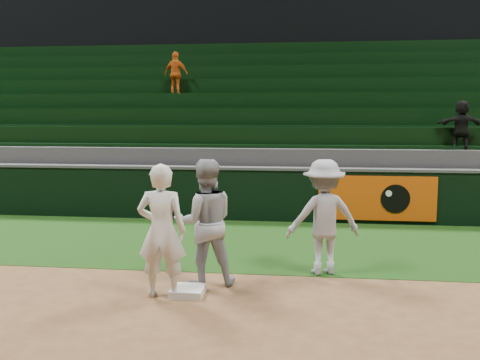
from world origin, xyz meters
name	(u,v)px	position (x,y,z in m)	size (l,w,h in m)	color
ground	(202,292)	(0.00, 0.00, 0.00)	(70.00, 70.00, 0.00)	brown
foul_grass	(232,241)	(0.00, 3.00, 0.00)	(36.00, 4.20, 0.01)	#12330C
upper_deck	(276,35)	(0.00, 17.45, 6.00)	(40.00, 12.00, 12.00)	black
first_base	(188,291)	(-0.18, -0.12, 0.05)	(0.45, 0.45, 0.10)	silver
first_baseman	(162,231)	(-0.49, -0.24, 0.91)	(0.66, 0.44, 1.82)	white
baserunner	(205,222)	(-0.02, 0.36, 0.92)	(0.89, 0.69, 1.83)	#9A9DA4
base_coach	(324,217)	(1.69, 1.10, 0.89)	(1.15, 0.66, 1.77)	#9FA2AC
field_wall	(246,193)	(0.03, 5.20, 0.63)	(36.00, 0.45, 1.25)	black
stadium_seating	(259,140)	(0.00, 8.97, 1.70)	(36.00, 5.95, 4.85)	#353538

